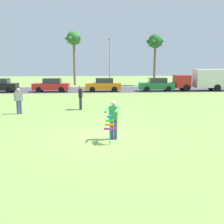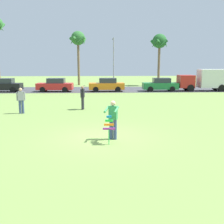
{
  "view_description": "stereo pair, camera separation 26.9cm",
  "coord_description": "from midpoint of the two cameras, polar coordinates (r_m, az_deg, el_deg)",
  "views": [
    {
      "loc": [
        -0.47,
        -11.89,
        3.34
      ],
      "look_at": [
        0.41,
        0.69,
        1.05
      ],
      "focal_mm": 43.15,
      "sensor_mm": 36.0,
      "label": 1
    },
    {
      "loc": [
        -0.21,
        -11.91,
        3.34
      ],
      "look_at": [
        0.41,
        0.69,
        1.05
      ],
      "focal_mm": 43.15,
      "sensor_mm": 36.0,
      "label": 2
    }
  ],
  "objects": [
    {
      "name": "ground_plane",
      "position": [
        12.37,
        -1.11,
        -5.38
      ],
      "size": [
        120.0,
        120.0,
        0.0
      ],
      "primitive_type": "plane",
      "color": "olive"
    },
    {
      "name": "road_strip",
      "position": [
        34.79,
        -2.22,
        4.78
      ],
      "size": [
        120.0,
        8.0,
        0.01
      ],
      "primitive_type": "cube",
      "color": "#424247",
      "rests_on": "ground"
    },
    {
      "name": "person_kite_flyer",
      "position": [
        11.84,
        0.86,
        -1.36
      ],
      "size": [
        0.7,
        0.76,
        1.73
      ],
      "color": "#384772",
      "rests_on": "ground"
    },
    {
      "name": "kite_held",
      "position": [
        11.25,
        0.03,
        -2.91
      ],
      "size": [
        0.52,
        0.65,
        1.15
      ],
      "color": "blue",
      "rests_on": "ground"
    },
    {
      "name": "parked_car_black",
      "position": [
        34.18,
        -21.77,
        5.26
      ],
      "size": [
        4.21,
        1.86,
        1.6
      ],
      "color": "black",
      "rests_on": "ground"
    },
    {
      "name": "parked_car_red",
      "position": [
        32.73,
        -11.71,
        5.58
      ],
      "size": [
        4.26,
        1.96,
        1.6
      ],
      "color": "red",
      "rests_on": "ground"
    },
    {
      "name": "parked_car_orange",
      "position": [
        32.35,
        -0.89,
        5.74
      ],
      "size": [
        4.25,
        1.93,
        1.6
      ],
      "color": "orange",
      "rests_on": "ground"
    },
    {
      "name": "parked_car_green",
      "position": [
        33.21,
        10.45,
        5.69
      ],
      "size": [
        4.24,
        1.91,
        1.6
      ],
      "color": "#1E7238",
      "rests_on": "ground"
    },
    {
      "name": "parked_truck_red_cab",
      "position": [
        35.02,
        20.13,
        6.51
      ],
      "size": [
        6.75,
        2.24,
        2.62
      ],
      "color": "#B2231E",
      "rests_on": "ground"
    },
    {
      "name": "palm_tree_right_near",
      "position": [
        42.37,
        -7.02,
        14.82
      ],
      "size": [
        2.58,
        2.71,
        8.13
      ],
      "color": "brown",
      "rests_on": "ground"
    },
    {
      "name": "palm_tree_centre_far",
      "position": [
        41.8,
        10.22,
        14.17
      ],
      "size": [
        2.58,
        2.71,
        7.64
      ],
      "color": "brown",
      "rests_on": "ground"
    },
    {
      "name": "streetlight_pole",
      "position": [
        40.06,
        0.54,
        11.23
      ],
      "size": [
        0.24,
        1.65,
        7.0
      ],
      "color": "#9E9EA3",
      "rests_on": "ground"
    },
    {
      "name": "person_walker_near",
      "position": [
        18.98,
        -18.34,
        2.48
      ],
      "size": [
        0.55,
        0.31,
        1.73
      ],
      "color": "#384772",
      "rests_on": "ground"
    },
    {
      "name": "person_walker_far",
      "position": [
        19.69,
        -5.86,
        3.21
      ],
      "size": [
        0.29,
        0.56,
        1.73
      ],
      "color": "#26262B",
      "rests_on": "ground"
    }
  ]
}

